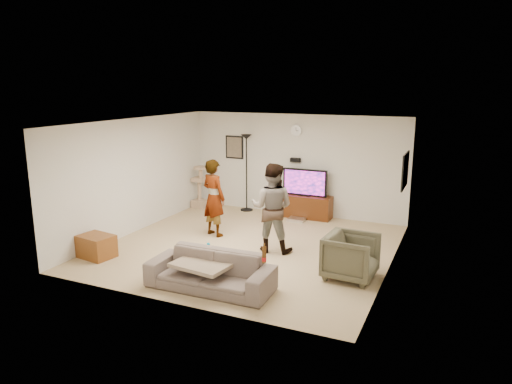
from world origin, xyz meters
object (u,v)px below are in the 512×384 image
at_px(tv, 305,182).
at_px(cat_tree, 199,187).
at_px(side_table, 96,246).
at_px(floor_lamp, 247,173).
at_px(tv_stand, 304,206).
at_px(beer_bottle, 264,255).
at_px(sofa, 210,271).
at_px(armchair, 351,257).
at_px(person_right, 272,208).
at_px(person_left, 214,198).

distance_m(tv, cat_tree, 2.88).
bearing_deg(tv, cat_tree, -175.73).
bearing_deg(cat_tree, side_table, -88.14).
relative_size(tv, floor_lamp, 0.56).
xyz_separation_m(tv_stand, beer_bottle, (0.88, -4.57, 0.44)).
distance_m(sofa, beer_bottle, 1.03).
height_order(tv_stand, beer_bottle, beer_bottle).
relative_size(floor_lamp, sofa, 0.97).
distance_m(floor_lamp, armchair, 4.79).
bearing_deg(tv_stand, person_right, -86.17).
height_order(floor_lamp, person_right, floor_lamp).
bearing_deg(tv, armchair, -59.62).
xyz_separation_m(person_left, sofa, (1.28, -2.44, -0.54)).
xyz_separation_m(floor_lamp, person_right, (1.75, -2.55, -0.11)).
bearing_deg(sofa, person_right, 82.37).
xyz_separation_m(floor_lamp, cat_tree, (-1.27, -0.23, -0.43)).
bearing_deg(sofa, tv, 87.98).
distance_m(person_right, armchair, 1.92).
bearing_deg(beer_bottle, tv, 100.88).
distance_m(cat_tree, armchair, 5.63).
bearing_deg(person_right, tv, -93.71).
relative_size(person_left, person_right, 0.95).
bearing_deg(armchair, person_left, 74.88).
relative_size(tv_stand, tv, 1.21).
bearing_deg(tv, person_right, -86.17).
distance_m(tv_stand, floor_lamp, 1.73).
height_order(tv_stand, person_left, person_left).
bearing_deg(armchair, sofa, 128.16).
distance_m(tv_stand, cat_tree, 2.87).
bearing_deg(cat_tree, person_right, -37.49).
bearing_deg(sofa, side_table, 171.21).
xyz_separation_m(tv, beer_bottle, (0.88, -4.57, -0.16)).
relative_size(floor_lamp, person_right, 1.13).
bearing_deg(person_right, sofa, 76.15).
bearing_deg(tv_stand, armchair, -59.62).
height_order(person_left, side_table, person_left).
distance_m(tv, person_left, 2.52).
bearing_deg(person_left, floor_lamp, -64.60).
bearing_deg(beer_bottle, armchair, 52.90).
relative_size(sofa, armchair, 2.42).
relative_size(cat_tree, sofa, 0.55).
xyz_separation_m(person_left, side_table, (-1.38, -2.09, -0.62)).
relative_size(tv_stand, sofa, 0.66).
distance_m(floor_lamp, side_table, 4.46).
bearing_deg(side_table, armchair, 12.13).
distance_m(beer_bottle, side_table, 3.65).
bearing_deg(tv, tv_stand, 0.00).
relative_size(tv, armchair, 1.31).
xyz_separation_m(sofa, beer_bottle, (0.93, 0.00, 0.42)).
distance_m(tv_stand, armchair, 3.75).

